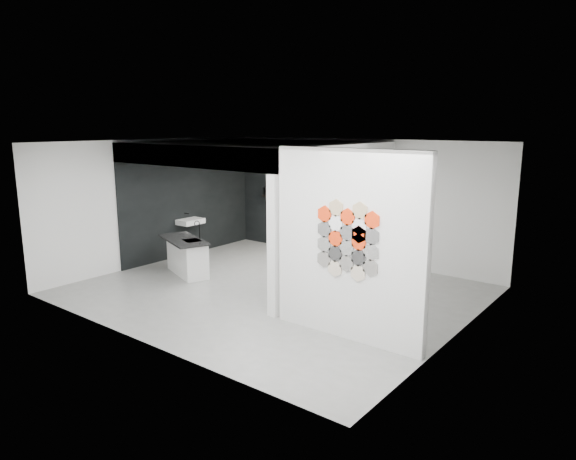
# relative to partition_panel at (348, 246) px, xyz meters

# --- Properties ---
(floor) EXTENTS (7.00, 6.00, 0.01)m
(floor) POSITION_rel_partition_panel_xyz_m (-2.23, 1.00, -1.40)
(floor) COLOR slate
(partition_panel) EXTENTS (2.45, 0.15, 2.80)m
(partition_panel) POSITION_rel_partition_panel_xyz_m (0.00, 0.00, 0.00)
(partition_panel) COLOR silver
(partition_panel) RESTS_ON floor
(bay_clad_back) EXTENTS (4.40, 0.04, 2.35)m
(bay_clad_back) POSITION_rel_partition_panel_xyz_m (-3.52, 3.97, -0.22)
(bay_clad_back) COLOR black
(bay_clad_back) RESTS_ON floor
(bay_clad_left) EXTENTS (0.04, 4.00, 2.35)m
(bay_clad_left) POSITION_rel_partition_panel_xyz_m (-5.70, 2.00, -0.22)
(bay_clad_left) COLOR black
(bay_clad_left) RESTS_ON floor
(bulkhead) EXTENTS (4.40, 4.00, 0.40)m
(bulkhead) POSITION_rel_partition_panel_xyz_m (-3.52, 2.00, 1.15)
(bulkhead) COLOR silver
(bulkhead) RESTS_ON corner_column
(corner_column) EXTENTS (0.16, 0.16, 2.35)m
(corner_column) POSITION_rel_partition_panel_xyz_m (-1.41, 0.00, -0.22)
(corner_column) COLOR silver
(corner_column) RESTS_ON floor
(fascia_beam) EXTENTS (4.40, 0.16, 0.40)m
(fascia_beam) POSITION_rel_partition_panel_xyz_m (-3.52, 0.08, 1.15)
(fascia_beam) COLOR silver
(fascia_beam) RESTS_ON corner_column
(wall_basin) EXTENTS (0.40, 0.60, 0.12)m
(wall_basin) POSITION_rel_partition_panel_xyz_m (-5.46, 1.80, -0.55)
(wall_basin) COLOR silver
(wall_basin) RESTS_ON bay_clad_left
(display_shelf) EXTENTS (3.00, 0.15, 0.04)m
(display_shelf) POSITION_rel_partition_panel_xyz_m (-3.43, 3.87, -0.10)
(display_shelf) COLOR black
(display_shelf) RESTS_ON bay_clad_back
(kitchen_island) EXTENTS (1.59, 1.12, 1.17)m
(kitchen_island) POSITION_rel_partition_panel_xyz_m (-4.39, 0.74, -1.01)
(kitchen_island) COLOR silver
(kitchen_island) RESTS_ON floor
(stockpot) EXTENTS (0.33, 0.33, 0.20)m
(stockpot) POSITION_rel_partition_panel_xyz_m (-4.78, 3.87, 0.02)
(stockpot) COLOR black
(stockpot) RESTS_ON display_shelf
(kettle) EXTENTS (0.24, 0.24, 0.15)m
(kettle) POSITION_rel_partition_panel_xyz_m (-2.66, 3.87, -0.00)
(kettle) COLOR black
(kettle) RESTS_ON display_shelf
(glass_bowl) EXTENTS (0.18, 0.18, 0.11)m
(glass_bowl) POSITION_rel_partition_panel_xyz_m (-2.08, 3.87, -0.03)
(glass_bowl) COLOR gray
(glass_bowl) RESTS_ON display_shelf
(glass_vase) EXTENTS (0.10, 0.10, 0.14)m
(glass_vase) POSITION_rel_partition_panel_xyz_m (-2.08, 3.87, -0.01)
(glass_vase) COLOR gray
(glass_vase) RESTS_ON display_shelf
(bottle_dark) EXTENTS (0.08, 0.08, 0.17)m
(bottle_dark) POSITION_rel_partition_panel_xyz_m (-3.69, 3.87, 0.00)
(bottle_dark) COLOR black
(bottle_dark) RESTS_ON display_shelf
(utensil_cup) EXTENTS (0.09, 0.09, 0.10)m
(utensil_cup) POSITION_rel_partition_panel_xyz_m (-3.94, 3.87, -0.03)
(utensil_cup) COLOR black
(utensil_cup) RESTS_ON display_shelf
(hex_tile_cluster) EXTENTS (1.04, 0.02, 1.16)m
(hex_tile_cluster) POSITION_rel_partition_panel_xyz_m (0.03, -0.09, 0.10)
(hex_tile_cluster) COLOR #66635E
(hex_tile_cluster) RESTS_ON partition_panel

